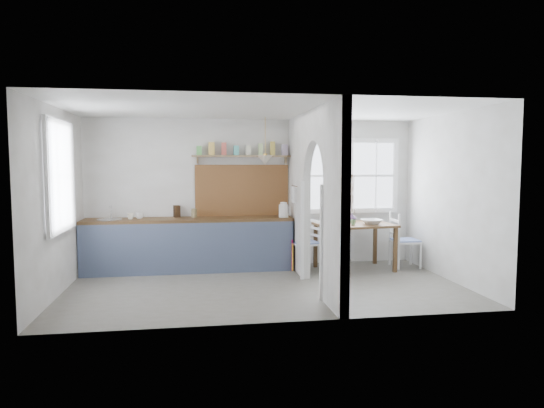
{
  "coord_description": "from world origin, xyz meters",
  "views": [
    {
      "loc": [
        -1.0,
        -6.96,
        1.83
      ],
      "look_at": [
        0.14,
        0.33,
        1.21
      ],
      "focal_mm": 32.0,
      "sensor_mm": 36.0,
      "label": 1
    }
  ],
  "objects": [
    {
      "name": "shelf",
      "position": [
        -0.2,
        1.49,
        2.01
      ],
      "size": [
        1.75,
        0.2,
        0.21
      ],
      "color": "olive",
      "rests_on": "walls"
    },
    {
      "name": "plate",
      "position": [
        1.3,
        0.87,
        0.8
      ],
      "size": [
        0.24,
        0.24,
        0.02
      ],
      "primitive_type": "cylinder",
      "rotation": [
        0.0,
        0.0,
        -0.28
      ],
      "color": "black",
      "rests_on": "dining_table"
    },
    {
      "name": "backsplash",
      "position": [
        -0.2,
        1.58,
        1.35
      ],
      "size": [
        1.65,
        0.03,
        0.9
      ],
      "primitive_type": "cube",
      "color": "brown",
      "rests_on": "walls"
    },
    {
      "name": "kitchen_window",
      "position": [
        -2.87,
        0.0,
        1.65
      ],
      "size": [
        0.1,
        1.16,
        1.5
      ],
      "primitive_type": null,
      "color": "white",
      "rests_on": "walls"
    },
    {
      "name": "bowl",
      "position": [
        1.93,
        0.83,
        0.84
      ],
      "size": [
        0.37,
        0.37,
        0.08
      ],
      "primitive_type": "imported",
      "rotation": [
        0.0,
        0.0,
        0.08
      ],
      "color": "white",
      "rests_on": "dining_table"
    },
    {
      "name": "pendant_lamp",
      "position": [
        0.15,
        1.15,
        1.88
      ],
      "size": [
        0.26,
        0.26,
        0.16
      ],
      "primitive_type": "cone",
      "color": "beige",
      "rests_on": "ceiling"
    },
    {
      "name": "mug_a",
      "position": [
        -2.09,
        1.29,
        0.95
      ],
      "size": [
        0.11,
        0.11,
        0.1
      ],
      "primitive_type": "imported",
      "rotation": [
        0.0,
        0.0,
        0.02
      ],
      "color": "silver",
      "rests_on": "counter"
    },
    {
      "name": "mug_b",
      "position": [
        -1.95,
        1.34,
        0.95
      ],
      "size": [
        0.15,
        0.15,
        0.1
      ],
      "primitive_type": "imported",
      "rotation": [
        0.0,
        0.0,
        -0.17
      ],
      "color": "silver",
      "rests_on": "counter"
    },
    {
      "name": "utensil_rail",
      "position": [
        0.61,
        0.9,
        1.45
      ],
      "size": [
        0.02,
        0.5,
        0.02
      ],
      "primitive_type": "cylinder",
      "rotation": [
        1.57,
        0.0,
        0.0
      ],
      "color": "silver",
      "rests_on": "partition"
    },
    {
      "name": "partition",
      "position": [
        0.7,
        0.06,
        1.45
      ],
      "size": [
        0.12,
        3.2,
        2.6
      ],
      "color": "silver",
      "rests_on": "floor"
    },
    {
      "name": "table_cup",
      "position": [
        1.59,
        0.78,
        0.84
      ],
      "size": [
        0.11,
        0.11,
        0.09
      ],
      "primitive_type": "imported",
      "rotation": [
        0.0,
        0.0,
        0.18
      ],
      "color": "#649560",
      "rests_on": "dining_table"
    },
    {
      "name": "nook_window",
      "position": [
        1.8,
        1.56,
        1.6
      ],
      "size": [
        1.76,
        0.1,
        1.3
      ],
      "primitive_type": null,
      "color": "white",
      "rests_on": "walls"
    },
    {
      "name": "walls",
      "position": [
        0.0,
        0.0,
        1.3
      ],
      "size": [
        5.81,
        3.21,
        2.6
      ],
      "color": "silver",
      "rests_on": "floor"
    },
    {
      "name": "kettle",
      "position": [
        0.47,
        1.17,
        1.03
      ],
      "size": [
        0.27,
        0.25,
        0.26
      ],
      "primitive_type": null,
      "rotation": [
        0.0,
        0.0,
        -0.42
      ],
      "color": "silver",
      "rests_on": "counter"
    },
    {
      "name": "towel_orange",
      "position": [
        0.58,
        0.92,
        0.25
      ],
      "size": [
        0.02,
        0.03,
        0.46
      ],
      "primitive_type": "cube",
      "color": "orange",
      "rests_on": "counter"
    },
    {
      "name": "dining_table",
      "position": [
        1.67,
        0.95,
        0.4
      ],
      "size": [
        1.36,
        0.98,
        0.8
      ],
      "primitive_type": null,
      "rotation": [
        0.0,
        0.0,
        0.11
      ],
      "color": "#482F1B",
      "rests_on": "floor"
    },
    {
      "name": "sink",
      "position": [
        -2.43,
        1.3,
        0.89
      ],
      "size": [
        0.4,
        0.4,
        0.02
      ],
      "primitive_type": "cylinder",
      "color": "silver",
      "rests_on": "counter"
    },
    {
      "name": "vase",
      "position": [
        1.68,
        1.14,
        0.88
      ],
      "size": [
        0.16,
        0.16,
        0.16
      ],
      "primitive_type": "imported",
      "rotation": [
        0.0,
        0.0,
        -0.01
      ],
      "color": "#3B2548",
      "rests_on": "dining_table"
    },
    {
      "name": "chair_left",
      "position": [
        0.82,
        1.05,
        0.48
      ],
      "size": [
        0.54,
        0.54,
        0.96
      ],
      "primitive_type": null,
      "rotation": [
        0.0,
        0.0,
        -1.31
      ],
      "color": "white",
      "rests_on": "floor"
    },
    {
      "name": "knife_block",
      "position": [
        -1.34,
        1.47,
        1.0
      ],
      "size": [
        0.13,
        0.15,
        0.2
      ],
      "primitive_type": "cube",
      "rotation": [
        0.0,
        0.0,
        0.31
      ],
      "color": "#352113",
      "rests_on": "counter"
    },
    {
      "name": "ceiling",
      "position": [
        0.0,
        0.0,
        2.6
      ],
      "size": [
        5.8,
        3.2,
        0.01
      ],
      "primitive_type": "cube",
      "color": "silver",
      "rests_on": "walls"
    },
    {
      "name": "counter",
      "position": [
        -1.13,
        1.33,
        0.46
      ],
      "size": [
        3.5,
        0.6,
        0.9
      ],
      "color": "#482F1B",
      "rests_on": "floor"
    },
    {
      "name": "jar",
      "position": [
        -1.05,
        1.42,
        0.97
      ],
      "size": [
        0.11,
        0.11,
        0.15
      ],
      "primitive_type": "cylinder",
      "rotation": [
        0.0,
        0.0,
        0.15
      ],
      "color": "olive",
      "rests_on": "counter"
    },
    {
      "name": "chair_right",
      "position": [
        2.61,
        1.0,
        0.48
      ],
      "size": [
        0.45,
        0.45,
        0.96
      ],
      "primitive_type": null,
      "rotation": [
        0.0,
        0.0,
        1.55
      ],
      "color": "white",
      "rests_on": "floor"
    },
    {
      "name": "towel_magenta",
      "position": [
        0.58,
        0.96,
        0.28
      ],
      "size": [
        0.02,
        0.03,
        0.53
      ],
      "primitive_type": "cube",
      "color": "#A60D47",
      "rests_on": "counter"
    },
    {
      "name": "floor",
      "position": [
        0.0,
        0.0,
        0.0
      ],
      "size": [
        5.8,
        3.2,
        0.01
      ],
      "primitive_type": "cube",
      "color": "slate",
      "rests_on": "ground"
    }
  ]
}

